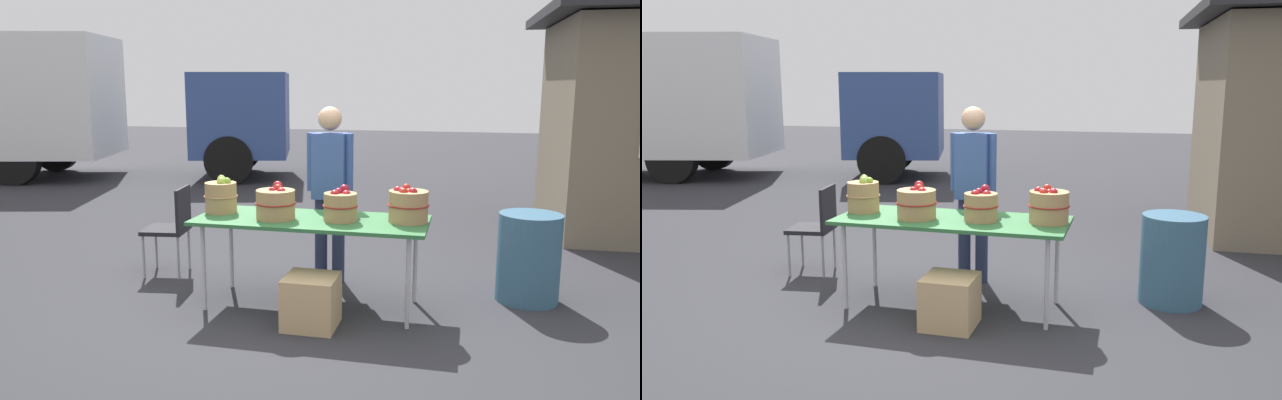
{
  "view_description": "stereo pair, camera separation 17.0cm",
  "coord_description": "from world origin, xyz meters",
  "views": [
    {
      "loc": [
        1.25,
        -4.77,
        1.83
      ],
      "look_at": [
        0.0,
        0.3,
        0.85
      ],
      "focal_mm": 34.67,
      "sensor_mm": 36.0,
      "label": 1
    },
    {
      "loc": [
        1.42,
        -4.73,
        1.83
      ],
      "look_at": [
        0.0,
        0.3,
        0.85
      ],
      "focal_mm": 34.67,
      "sensor_mm": 36.0,
      "label": 2
    }
  ],
  "objects": [
    {
      "name": "apple_basket_green_0",
      "position": [
        -0.82,
        0.07,
        0.9
      ],
      "size": [
        0.29,
        0.29,
        0.31
      ],
      "color": "#A87F51",
      "rests_on": "market_table"
    },
    {
      "name": "apple_basket_red_2",
      "position": [
        0.78,
        0.07,
        0.89
      ],
      "size": [
        0.33,
        0.33,
        0.3
      ],
      "color": "#A87F51",
      "rests_on": "market_table"
    },
    {
      "name": "market_table",
      "position": [
        0.0,
        0.0,
        0.71
      ],
      "size": [
        1.9,
        0.76,
        0.75
      ],
      "color": "#2D6B38",
      "rests_on": "ground"
    },
    {
      "name": "apple_basket_red_1",
      "position": [
        0.25,
        -0.02,
        0.87
      ],
      "size": [
        0.29,
        0.29,
        0.29
      ],
      "color": "#A87F51",
      "rests_on": "market_table"
    },
    {
      "name": "box_truck",
      "position": [
        -6.68,
        5.89,
        1.49
      ],
      "size": [
        7.99,
        4.04,
        2.75
      ],
      "rotation": [
        0.0,
        0.0,
        0.26
      ],
      "color": "white",
      "rests_on": "ground"
    },
    {
      "name": "produce_crate",
      "position": [
        0.11,
        -0.43,
        0.2
      ],
      "size": [
        0.4,
        0.4,
        0.4
      ],
      "primitive_type": "cube",
      "color": "tan",
      "rests_on": "ground"
    },
    {
      "name": "trash_barrel",
      "position": [
        1.76,
        0.58,
        0.38
      ],
      "size": [
        0.52,
        0.52,
        0.76
      ],
      "primitive_type": "cylinder",
      "color": "#335972",
      "rests_on": "ground"
    },
    {
      "name": "apple_basket_red_0",
      "position": [
        -0.28,
        -0.07,
        0.88
      ],
      "size": [
        0.34,
        0.34,
        0.29
      ],
      "color": "#A87F51",
      "rests_on": "market_table"
    },
    {
      "name": "ground_plane",
      "position": [
        0.0,
        0.0,
        0.0
      ],
      "size": [
        40.0,
        40.0,
        0.0
      ],
      "primitive_type": "plane",
      "color": "#2D2D33"
    },
    {
      "name": "vendor_adult",
      "position": [
        0.0,
        0.67,
        0.96
      ],
      "size": [
        0.43,
        0.22,
        1.64
      ],
      "rotation": [
        0.0,
        0.0,
        3.13
      ],
      "color": "#262D4C",
      "rests_on": "ground"
    },
    {
      "name": "folding_chair",
      "position": [
        -1.53,
        0.54,
        0.51
      ],
      "size": [
        0.46,
        0.46,
        0.86
      ],
      "rotation": [
        0.0,
        0.0,
        4.86
      ],
      "color": "black",
      "rests_on": "ground"
    }
  ]
}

